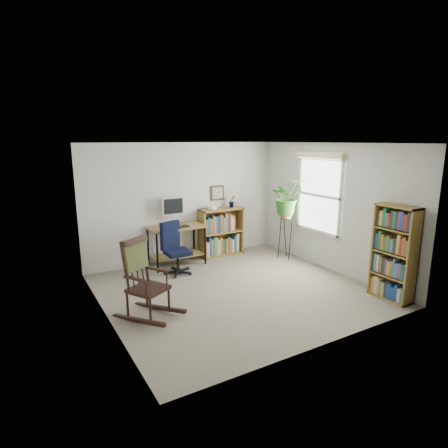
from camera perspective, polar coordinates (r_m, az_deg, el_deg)
floor at (r=6.36m, az=1.84°, el=-9.97°), size 4.20×4.00×0.00m
ceiling at (r=5.86m, az=2.01°, el=12.21°), size 4.20×4.00×0.00m
wall_back at (r=7.73m, az=-5.99°, el=3.35°), size 4.20×0.00×2.40m
wall_front at (r=4.48m, az=15.66°, el=-3.99°), size 4.20×0.00×2.40m
wall_left at (r=5.22m, az=-18.02°, el=-1.79°), size 0.00×4.00×2.40m
wall_right at (r=7.31m, az=16.02°, el=2.38°), size 0.00×4.00×2.40m
window at (r=7.46m, az=14.24°, el=4.24°), size 0.12×1.20×1.50m
desk at (r=7.51m, az=-7.21°, el=-3.26°), size 1.10×0.60×0.79m
monitor at (r=7.48m, az=-7.77°, el=1.98°), size 0.46×0.16×0.56m
keyboard at (r=7.30m, az=-6.93°, el=-0.41°), size 0.40×0.15×0.02m
office_chair at (r=6.97m, az=-7.09°, el=-3.68°), size 0.69×0.69×0.99m
rocking_chair at (r=5.35m, az=-11.53°, el=-8.11°), size 1.00×1.15×1.15m
low_bookshelf at (r=8.05m, az=-0.45°, el=-1.21°), size 0.97×0.32×1.02m
tall_bookshelf at (r=6.34m, az=24.49°, el=-4.06°), size 0.28×0.65×1.49m
plant_stand at (r=7.93m, az=9.30°, el=-1.65°), size 0.36×0.36×1.01m
spider_plant at (r=7.73m, az=9.60°, el=6.72°), size 1.69×1.88×1.46m
potted_plant_small at (r=8.08m, az=1.23°, el=2.94°), size 0.13×0.24×0.11m
framed_picture at (r=8.02m, az=-1.00°, el=4.75°), size 0.32×0.04×0.32m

